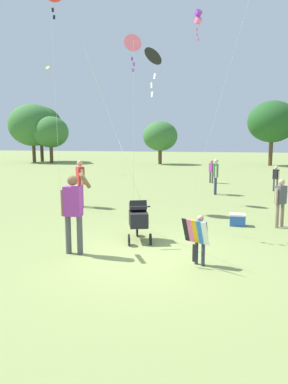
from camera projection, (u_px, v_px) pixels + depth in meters
ground_plane at (138, 256)px, 7.74m from camera, size 120.00×120.00×0.00m
treeline_distant at (114, 127)px, 35.70m from camera, size 34.46×5.94×6.15m
child_with_butterfly_kite at (199, 235)px, 7.06m from camera, size 0.57×0.48×1.04m
person_adult_flyer at (73, 207)px, 7.72m from camera, size 0.57×0.53×1.84m
stroller at (138, 217)px, 8.81m from camera, size 0.74×1.12×1.03m
kite_adult_black at (153, 59)px, 8.96m from camera, size 1.46×2.34×4.84m
kite_green_novelty at (133, 45)px, 13.95m from camera, size 0.73×1.38×6.59m
kite_blue_high at (198, 19)px, 16.91m from camera, size 2.44×2.95×8.67m
person_red_shirt at (216, 174)px, 16.06m from camera, size 0.24×0.52×1.63m
person_sitting_far at (211, 170)px, 20.20m from camera, size 0.32×0.34×1.32m
person_couple_left at (276, 176)px, 16.99m from camera, size 0.30×0.31×1.24m
person_kid_running at (80, 180)px, 13.11m from camera, size 0.42×0.46×1.75m
person_back_turned at (281, 199)px, 10.08m from camera, size 0.35×0.34×1.41m
cooler_box at (237, 220)px, 10.39m from camera, size 0.45×0.33×0.35m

